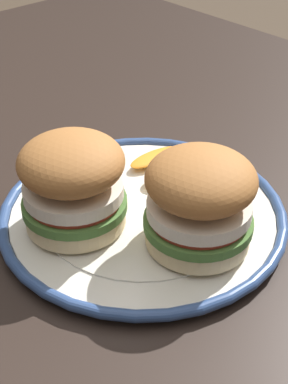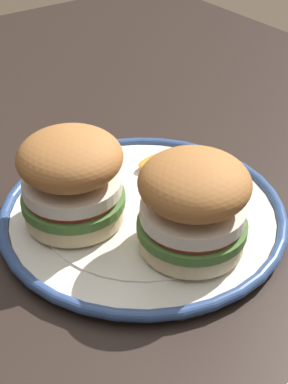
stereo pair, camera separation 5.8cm
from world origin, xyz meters
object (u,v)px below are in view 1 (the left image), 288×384
Objects in this scene: sandwich_half_left at (200,199)px; sandwich_half_right at (73,182)px; dining_table at (177,253)px; dinner_plate at (144,215)px.

sandwich_half_left is 0.13m from sandwich_half_right.
dining_table is at bearing -34.88° from sandwich_half_left.
sandwich_half_right is at bearing 76.65° from dining_table.
sandwich_half_left is 1.00× the size of sandwich_half_right.
dinner_plate is 2.12× the size of sandwich_half_left.
dinner_plate reaches higher than dining_table.
dinner_plate is 0.10m from sandwich_half_right.
sandwich_half_right is at bearing 33.83° from sandwich_half_left.
sandwich_half_right reaches higher than dining_table.
dining_table is 0.18m from sandwich_half_left.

